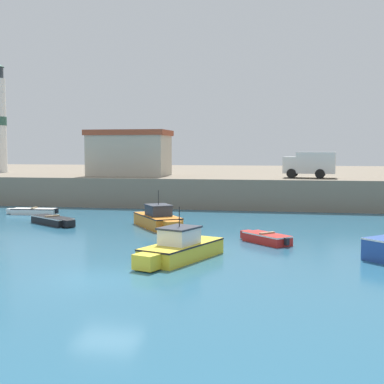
{
  "coord_description": "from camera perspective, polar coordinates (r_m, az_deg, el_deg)",
  "views": [
    {
      "loc": [
        6.87,
        -19.18,
        4.87
      ],
      "look_at": [
        0.15,
        16.85,
        2.0
      ],
      "focal_mm": 50.0,
      "sensor_mm": 36.0,
      "label": 1
    }
  ],
  "objects": [
    {
      "name": "dinghy_red_2",
      "position": [
        28.46,
        7.87,
        -4.85
      ],
      "size": [
        2.88,
        2.93,
        0.58
      ],
      "color": "red",
      "rests_on": "ground"
    },
    {
      "name": "dinghy_black_6",
      "position": [
        36.27,
        -14.59,
        -2.93
      ],
      "size": [
        3.88,
        3.11,
        0.6
      ],
      "color": "black",
      "rests_on": "ground"
    },
    {
      "name": "motorboat_orange_0",
      "position": [
        33.7,
        -3.61,
        -2.92
      ],
      "size": [
        4.04,
        5.09,
        2.37
      ],
      "color": "orange",
      "rests_on": "ground"
    },
    {
      "name": "quay_seawall",
      "position": [
        63.26,
        4.31,
        1.19
      ],
      "size": [
        120.0,
        40.0,
        2.51
      ],
      "primitive_type": "cube",
      "color": "gray",
      "rests_on": "ground"
    },
    {
      "name": "dinghy_white_7",
      "position": [
        42.44,
        -16.58,
        -1.95
      ],
      "size": [
        4.02,
        1.27,
        0.54
      ],
      "color": "white",
      "rests_on": "ground"
    },
    {
      "name": "truck_on_quay",
      "position": [
        46.56,
        12.45,
        2.97
      ],
      "size": [
        4.48,
        2.52,
        2.2
      ],
      "color": "silver",
      "rests_on": "quay_seawall"
    },
    {
      "name": "ground_plane",
      "position": [
        20.95,
        -8.99,
        -9.03
      ],
      "size": [
        200.0,
        200.0,
        0.0
      ],
      "primitive_type": "plane",
      "color": "#28607F"
    },
    {
      "name": "harbor_shed_mid_row",
      "position": [
        50.18,
        -6.69,
        4.18
      ],
      "size": [
        7.44,
        4.62,
        4.21
      ],
      "color": "#BCB29E",
      "rests_on": "quay_seawall"
    },
    {
      "name": "motorboat_yellow_4",
      "position": [
        23.86,
        -1.31,
        -6.01
      ],
      "size": [
        3.29,
        5.5,
        2.39
      ],
      "color": "yellow",
      "rests_on": "ground"
    }
  ]
}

